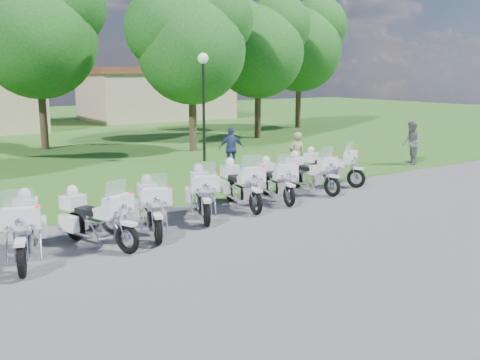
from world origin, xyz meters
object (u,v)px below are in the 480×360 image
motorcycle_5 (275,179)px  bystander_a (296,156)px  motorcycle_0 (24,227)px  motorcycle_6 (310,172)px  bystander_b (411,143)px  motorcycle_1 (95,217)px  motorcycle_3 (202,192)px  lamp_post (203,81)px  motorcycle_7 (330,166)px  motorcycle_4 (240,183)px  bystander_c (231,149)px  motorcycle_2 (151,206)px

motorcycle_5 → bystander_a: size_ratio=1.31×
motorcycle_0 → motorcycle_6: bearing=-153.8°
bystander_b → motorcycle_1: bearing=-42.6°
motorcycle_0 → motorcycle_3: (4.57, 0.93, -0.02)m
motorcycle_3 → lamp_post: size_ratio=0.49×
motorcycle_7 → motorcycle_1: bearing=-10.7°
motorcycle_3 → bystander_a: bystander_a is taller
motorcycle_0 → motorcycle_5: (7.30, 1.36, -0.06)m
motorcycle_4 → motorcycle_6: (2.90, 0.40, -0.03)m
motorcycle_5 → motorcycle_3: bearing=21.2°
lamp_post → bystander_a: size_ratio=2.72×
lamp_post → motorcycle_0: bearing=-136.5°
motorcycle_1 → motorcycle_3: motorcycle_3 is taller
motorcycle_5 → motorcycle_6: (1.59, 0.29, 0.01)m
motorcycle_1 → bystander_b: size_ratio=1.21×
motorcycle_7 → motorcycle_6: bearing=-4.0°
bystander_a → bystander_c: bearing=-56.7°
motorcycle_3 → motorcycle_5: (2.72, 0.44, -0.03)m
bystander_a → bystander_c: size_ratio=1.00×
motorcycle_1 → motorcycle_5: motorcycle_1 is taller
motorcycle_2 → motorcycle_5: size_ratio=1.03×
motorcycle_1 → bystander_c: bearing=-163.1°
motorcycle_2 → lamp_post: lamp_post is taller
lamp_post → motorcycle_1: bearing=-131.8°
motorcycle_7 → bystander_a: 1.43m
lamp_post → bystander_b: size_ratio=2.53×
motorcycle_7 → motorcycle_4: bearing=-12.0°
motorcycle_0 → motorcycle_7: (10.13, 2.09, -0.04)m
motorcycle_7 → bystander_a: (-0.28, 1.39, 0.19)m
motorcycle_6 → bystander_b: size_ratio=1.25×
motorcycle_0 → motorcycle_7: 10.35m
lamp_post → motorcycle_2: bearing=-126.8°
motorcycle_1 → motorcycle_2: motorcycle_2 is taller
motorcycle_6 → motorcycle_3: bearing=4.0°
motorcycle_1 → bystander_b: 14.46m
motorcycle_0 → lamp_post: (9.05, 8.59, 2.68)m
lamp_post → bystander_a: (0.80, -5.10, -2.53)m
motorcycle_5 → bystander_c: bystander_c is taller
motorcycle_6 → bystander_a: 2.08m
motorcycle_1 → bystander_c: (7.36, 6.02, 0.19)m
motorcycle_3 → bystander_c: size_ratio=1.31×
lamp_post → motorcycle_5: bearing=-103.7°
bystander_a → bystander_b: bearing=-170.6°
motorcycle_0 → bystander_a: bystander_a is taller
motorcycle_3 → motorcycle_7: 5.68m
motorcycle_4 → lamp_post: (3.06, 7.34, 2.70)m
motorcycle_4 → motorcycle_5: (1.31, 0.11, -0.04)m
motorcycle_0 → motorcycle_3: bearing=-152.9°
motorcycle_0 → motorcycle_1: 1.48m
motorcycle_2 → bystander_b: (12.71, 2.84, 0.25)m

